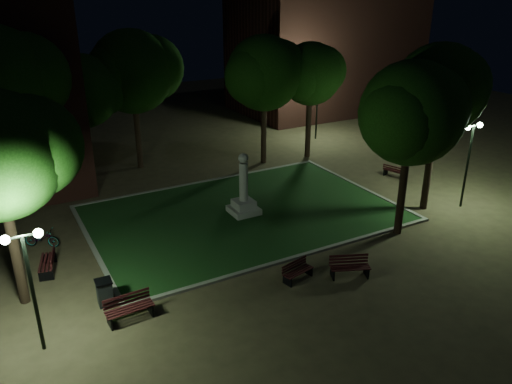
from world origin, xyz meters
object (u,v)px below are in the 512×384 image
at_px(bench_near_right, 350,267).
at_px(bench_left_side, 49,262).
at_px(monument, 244,197).
at_px(bench_right_side, 394,172).
at_px(bench_near_left, 297,271).
at_px(trash_bin, 105,292).
at_px(bench_west_near, 129,309).
at_px(bicycle, 42,238).

bearing_deg(bench_near_right, bench_left_side, 172.43).
distance_m(monument, bench_right_side, 10.58).
height_order(bench_near_left, bench_right_side, bench_right_side).
xyz_separation_m(bench_right_side, trash_bin, (-18.67, -4.77, 0.15)).
height_order(monument, bench_near_left, monument).
height_order(bench_west_near, bicycle, bench_west_near).
relative_size(bench_near_left, bench_west_near, 0.85).
bearing_deg(bicycle, bench_left_side, -146.09).
height_order(bench_near_right, bench_west_near, bench_west_near).
bearing_deg(bench_west_near, bench_near_right, -12.54).
height_order(monument, bench_left_side, monument).
bearing_deg(bicycle, bench_near_right, -94.59).
bearing_deg(bench_west_near, monument, 34.99).
distance_m(monument, bench_west_near, 9.56).
bearing_deg(bench_right_side, monument, 73.59).
distance_m(bench_near_left, bench_near_right, 2.13).
bearing_deg(bench_west_near, bicycle, 102.69).
bearing_deg(bench_right_side, bench_west_near, 90.65).
distance_m(monument, trash_bin, 9.28).
bearing_deg(bench_near_left, trash_bin, 151.31).
bearing_deg(bench_right_side, trash_bin, 86.45).
relative_size(bench_near_right, bench_right_side, 1.13).
height_order(bench_west_near, bench_right_side, bench_west_near).
relative_size(bench_near_left, bench_right_side, 0.97).
bearing_deg(bench_west_near, bench_right_side, 16.04).
bearing_deg(monument, bench_right_side, 1.46).
xyz_separation_m(bench_left_side, bicycle, (0.05, 2.41, 0.01)).
bearing_deg(trash_bin, bench_right_side, 14.33).
height_order(bench_near_right, trash_bin, trash_bin).
distance_m(bench_near_right, bench_right_side, 12.25).
bearing_deg(bench_right_side, bench_left_side, 75.92).
distance_m(monument, bench_near_right, 7.40).
bearing_deg(bench_left_side, trash_bin, 35.87).
bearing_deg(bench_left_side, bench_near_left, 70.49).
xyz_separation_m(bench_west_near, bicycle, (-1.94, 7.15, -0.01)).
relative_size(monument, bench_near_left, 2.22).
xyz_separation_m(bench_west_near, trash_bin, (-0.53, 1.31, 0.08)).
height_order(bench_right_side, trash_bin, trash_bin).
distance_m(bench_west_near, bench_right_side, 19.13).
xyz_separation_m(bench_near_right, bicycle, (-10.47, 8.67, 0.01)).
relative_size(bench_left_side, bench_right_side, 1.15).
height_order(bench_west_near, trash_bin, trash_bin).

